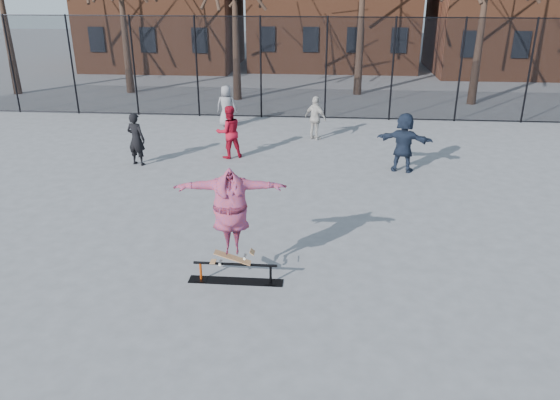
# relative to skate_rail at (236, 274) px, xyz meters

# --- Properties ---
(ground) EXTENTS (100.00, 100.00, 0.00)m
(ground) POSITION_rel_skate_rail_xyz_m (0.38, -0.01, -0.16)
(ground) COLOR #5D5D62
(skate_rail) EXTENTS (1.82, 0.28, 0.40)m
(skate_rail) POSITION_rel_skate_rail_xyz_m (0.00, 0.00, 0.00)
(skate_rail) COLOR black
(skate_rail) RESTS_ON ground
(skateboard) EXTENTS (0.78, 0.18, 0.09)m
(skateboard) POSITION_rel_skate_rail_xyz_m (-0.05, -0.00, 0.29)
(skateboard) COLOR olive
(skateboard) RESTS_ON skate_rail
(skater) EXTENTS (2.10, 0.79, 1.67)m
(skater) POSITION_rel_skate_rail_xyz_m (-0.05, -0.00, 1.17)
(skater) COLOR #4B3482
(skater) RESTS_ON skateboard
(bystander_grey) EXTENTS (0.80, 0.55, 1.58)m
(bystander_grey) POSITION_rel_skate_rail_xyz_m (-2.18, 11.44, 0.63)
(bystander_grey) COLOR slate
(bystander_grey) RESTS_ON ground
(bystander_black) EXTENTS (0.68, 0.55, 1.63)m
(bystander_black) POSITION_rel_skate_rail_xyz_m (-4.12, 6.65, 0.66)
(bystander_black) COLOR black
(bystander_black) RESTS_ON ground
(bystander_red) EXTENTS (1.02, 0.94, 1.68)m
(bystander_red) POSITION_rel_skate_rail_xyz_m (-1.42, 7.59, 0.68)
(bystander_red) COLOR #A10E22
(bystander_red) RESTS_ON ground
(bystander_white) EXTENTS (0.95, 0.84, 1.55)m
(bystander_white) POSITION_rel_skate_rail_xyz_m (1.27, 9.89, 0.62)
(bystander_white) COLOR #BBB4AD
(bystander_white) RESTS_ON ground
(bystander_navy) EXTENTS (1.72, 0.92, 1.78)m
(bystander_navy) POSITION_rel_skate_rail_xyz_m (3.94, 6.74, 0.73)
(bystander_navy) COLOR #1B2437
(bystander_navy) RESTS_ON ground
(fence) EXTENTS (34.03, 0.07, 4.00)m
(fence) POSITION_rel_skate_rail_xyz_m (0.36, 12.99, 1.90)
(fence) COLOR black
(fence) RESTS_ON ground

